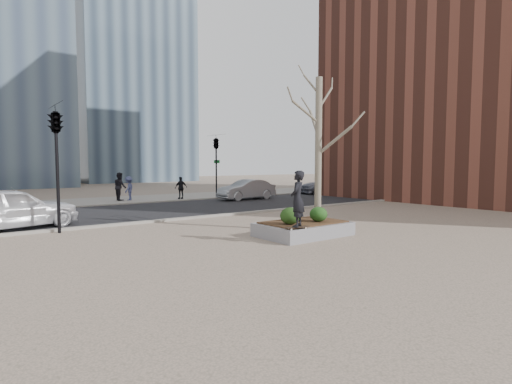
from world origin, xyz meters
TOP-DOWN VIEW (x-y plane):
  - ground at (0.00, 0.00)m, footprint 120.00×120.00m
  - street at (0.00, 10.00)m, footprint 60.00×8.00m
  - far_sidewalk at (0.00, 17.00)m, footprint 60.00×6.00m
  - planter at (1.00, 0.00)m, footprint 3.00×2.00m
  - planter_mulch at (1.00, 0.00)m, footprint 2.70×1.70m
  - sycamore_tree at (2.00, 0.30)m, footprint 2.80×2.80m
  - shrub_left at (0.20, -0.22)m, footprint 0.65×0.65m
  - shrub_middle at (0.89, 0.30)m, footprint 0.50×0.50m
  - shrub_right at (1.38, -0.34)m, footprint 0.59×0.59m
  - skateboard at (-0.10, -0.88)m, footprint 0.80×0.33m
  - skateboarder at (-0.10, -0.88)m, footprint 0.75×0.69m
  - police_car at (-6.80, 7.32)m, footprint 4.95×3.04m
  - car_silver at (7.46, 12.25)m, footprint 4.12×1.49m
  - car_third at (15.97, 12.55)m, footprint 5.33×3.57m
  - pedestrian_a at (0.30, 16.60)m, footprint 0.72×0.92m
  - pedestrian_b at (0.84, 16.45)m, footprint 1.10×1.16m
  - pedestrian_c at (4.03, 15.21)m, footprint 0.90×0.38m
  - traffic_light_near at (-5.50, 5.60)m, footprint 0.60×2.48m
  - traffic_light_far at (6.50, 14.60)m, footprint 0.60×2.48m

SIDE VIEW (x-z plane):
  - ground at x=0.00m, z-range 0.00..0.00m
  - street at x=0.00m, z-range 0.00..0.02m
  - far_sidewalk at x=0.00m, z-range 0.00..0.02m
  - planter at x=1.00m, z-range 0.00..0.45m
  - planter_mulch at x=1.00m, z-range 0.45..0.49m
  - skateboard at x=-0.10m, z-range 0.45..0.53m
  - car_silver at x=7.46m, z-range 0.02..1.37m
  - shrub_middle at x=0.89m, z-range 0.49..0.91m
  - car_third at x=15.97m, z-range 0.02..1.45m
  - shrub_right at x=1.38m, z-range 0.49..1.00m
  - shrub_left at x=0.20m, z-range 0.49..1.04m
  - pedestrian_c at x=4.03m, z-range 0.02..1.56m
  - police_car at x=-6.80m, z-range 0.02..1.59m
  - pedestrian_b at x=0.84m, z-range 0.02..1.61m
  - pedestrian_a at x=0.30m, z-range 0.02..1.88m
  - skateboarder at x=-0.10m, z-range 0.53..2.24m
  - traffic_light_near at x=-5.50m, z-range 0.00..4.50m
  - traffic_light_far at x=6.50m, z-range 0.00..4.50m
  - sycamore_tree at x=2.00m, z-range 0.49..7.09m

